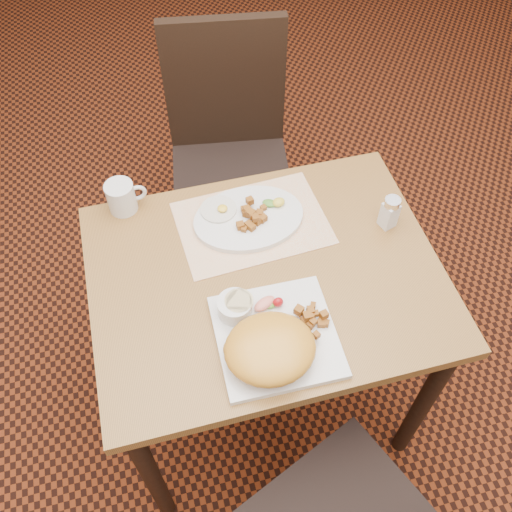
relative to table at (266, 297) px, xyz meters
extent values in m
plane|color=black|center=(0.00, 0.00, -0.64)|extent=(8.00, 8.00, 0.00)
cube|color=olive|center=(0.00, 0.00, 0.09)|extent=(0.90, 0.70, 0.03)
cylinder|color=black|center=(-0.40, -0.30, -0.28)|extent=(0.05, 0.05, 0.71)
cylinder|color=black|center=(0.40, -0.30, -0.28)|extent=(0.05, 0.05, 0.71)
cylinder|color=black|center=(-0.40, 0.30, -0.28)|extent=(0.05, 0.05, 0.71)
cylinder|color=black|center=(0.40, 0.30, -0.28)|extent=(0.05, 0.05, 0.71)
cylinder|color=black|center=(0.14, -0.36, -0.43)|extent=(0.04, 0.04, 0.42)
cube|color=black|center=(0.05, 0.63, -0.19)|extent=(0.48, 0.48, 0.05)
cylinder|color=black|center=(0.26, 0.78, -0.43)|extent=(0.04, 0.04, 0.42)
cylinder|color=black|center=(0.20, 0.43, -0.43)|extent=(0.04, 0.04, 0.42)
cylinder|color=black|center=(-0.10, 0.84, -0.43)|extent=(0.04, 0.04, 0.42)
cylinder|color=black|center=(-0.16, 0.48, -0.43)|extent=(0.04, 0.04, 0.42)
cube|color=black|center=(0.08, 0.83, 0.08)|extent=(0.42, 0.10, 0.50)
cube|color=white|center=(0.01, 0.17, 0.11)|extent=(0.42, 0.30, 0.00)
cube|color=silver|center=(-0.03, -0.19, 0.12)|extent=(0.29, 0.29, 0.02)
ellipsoid|color=gold|center=(-0.06, -0.24, 0.16)|extent=(0.21, 0.19, 0.08)
ellipsoid|color=gold|center=(-0.03, -0.26, 0.14)|extent=(0.08, 0.07, 0.03)
ellipsoid|color=gold|center=(-0.12, -0.21, 0.14)|extent=(0.08, 0.07, 0.03)
cylinder|color=silver|center=(-0.11, -0.10, 0.15)|extent=(0.08, 0.08, 0.05)
cylinder|color=beige|center=(-0.10, -0.10, 0.17)|extent=(0.07, 0.07, 0.01)
ellipsoid|color=#387223|center=(-0.02, -0.10, 0.13)|extent=(0.04, 0.03, 0.01)
ellipsoid|color=red|center=(0.00, -0.11, 0.14)|extent=(0.03, 0.03, 0.03)
ellipsoid|color=#F28C72|center=(-0.03, -0.10, 0.14)|extent=(0.07, 0.05, 0.02)
cylinder|color=white|center=(-0.07, 0.23, 0.13)|extent=(0.10, 0.10, 0.01)
ellipsoid|color=yellow|center=(-0.06, 0.22, 0.14)|extent=(0.03, 0.03, 0.01)
ellipsoid|color=#387223|center=(0.07, 0.21, 0.13)|extent=(0.05, 0.04, 0.01)
ellipsoid|color=yellow|center=(0.09, 0.20, 0.14)|extent=(0.04, 0.04, 0.02)
cube|color=white|center=(0.36, 0.07, 0.15)|extent=(0.05, 0.05, 0.08)
cylinder|color=silver|center=(0.36, 0.07, 0.20)|extent=(0.05, 0.05, 0.02)
cylinder|color=silver|center=(-0.33, 0.32, 0.15)|extent=(0.08, 0.08, 0.09)
torus|color=silver|center=(-0.28, 0.32, 0.16)|extent=(0.05, 0.01, 0.05)
cube|color=#9F5C19|center=(0.05, -0.18, 0.13)|extent=(0.02, 0.02, 0.01)
cube|color=#9F5C19|center=(0.06, -0.17, 0.15)|extent=(0.02, 0.02, 0.02)
cube|color=#9F5C19|center=(0.06, -0.19, 0.15)|extent=(0.02, 0.02, 0.01)
cube|color=#9F5C19|center=(0.07, -0.16, 0.15)|extent=(0.02, 0.02, 0.02)
cube|color=#9F5C19|center=(0.08, -0.17, 0.15)|extent=(0.02, 0.02, 0.01)
cube|color=#9F5C19|center=(0.10, -0.17, 0.13)|extent=(0.02, 0.02, 0.01)
cube|color=#9F5C19|center=(0.08, -0.14, 0.13)|extent=(0.02, 0.02, 0.01)
cube|color=#9F5C19|center=(0.07, -0.16, 0.14)|extent=(0.02, 0.02, 0.02)
cube|color=#9F5C19|center=(0.05, -0.17, 0.13)|extent=(0.02, 0.02, 0.02)
cube|color=#9F5C19|center=(0.08, -0.19, 0.13)|extent=(0.02, 0.02, 0.02)
cube|color=#9F5C19|center=(0.07, -0.15, 0.13)|extent=(0.02, 0.02, 0.02)
cube|color=#9F5C19|center=(0.06, -0.22, 0.15)|extent=(0.02, 0.02, 0.02)
cube|color=#9F5C19|center=(0.09, -0.18, 0.13)|extent=(0.02, 0.02, 0.01)
cube|color=#9F5C19|center=(0.09, -0.19, 0.13)|extent=(0.02, 0.02, 0.02)
cube|color=#9F5C19|center=(0.06, -0.19, 0.13)|extent=(0.02, 0.02, 0.02)
cube|color=#9F5C19|center=(0.01, -0.17, 0.13)|extent=(0.02, 0.02, 0.02)
cube|color=#9F5C19|center=(0.05, -0.17, 0.15)|extent=(0.02, 0.02, 0.02)
cube|color=#9F5C19|center=(0.04, -0.15, 0.15)|extent=(0.03, 0.03, 0.02)
cube|color=#9F5C19|center=(0.09, -0.18, 0.15)|extent=(0.02, 0.02, 0.02)
cube|color=#9F5C19|center=(0.06, -0.16, 0.13)|extent=(0.02, 0.02, 0.02)
cube|color=#9F5C19|center=(0.02, 0.17, 0.14)|extent=(0.02, 0.02, 0.02)
cube|color=#9F5C19|center=(0.01, 0.15, 0.15)|extent=(0.02, 0.02, 0.02)
cube|color=#9F5C19|center=(0.00, 0.19, 0.14)|extent=(0.03, 0.03, 0.02)
cube|color=#9F5C19|center=(-0.02, 0.14, 0.13)|extent=(0.02, 0.02, 0.01)
cube|color=#9F5C19|center=(0.01, 0.17, 0.14)|extent=(0.02, 0.02, 0.02)
cube|color=#9F5C19|center=(-0.03, 0.15, 0.14)|extent=(0.02, 0.02, 0.02)
cube|color=#9F5C19|center=(0.00, 0.19, 0.14)|extent=(0.02, 0.02, 0.02)
cube|color=#9F5C19|center=(0.01, 0.17, 0.15)|extent=(0.02, 0.02, 0.02)
cube|color=#9F5C19|center=(0.02, 0.15, 0.14)|extent=(0.03, 0.03, 0.02)
cube|color=#9F5C19|center=(0.00, 0.19, 0.13)|extent=(0.02, 0.02, 0.01)
cube|color=#9F5C19|center=(0.03, 0.16, 0.14)|extent=(0.03, 0.03, 0.02)
cube|color=#9F5C19|center=(0.03, 0.16, 0.14)|extent=(0.03, 0.03, 0.02)
cube|color=#9F5C19|center=(0.00, 0.14, 0.14)|extent=(0.02, 0.02, 0.02)
cube|color=#9F5C19|center=(0.05, 0.20, 0.13)|extent=(0.02, 0.02, 0.01)
cube|color=#9F5C19|center=(0.03, 0.18, 0.14)|extent=(0.02, 0.03, 0.02)
cube|color=#9F5C19|center=(-0.01, 0.20, 0.14)|extent=(0.02, 0.02, 0.02)
cube|color=#9F5C19|center=(0.03, 0.16, 0.14)|extent=(0.02, 0.02, 0.01)
cube|color=#9F5C19|center=(0.02, 0.17, 0.14)|extent=(0.02, 0.02, 0.02)
cube|color=#9F5C19|center=(-0.01, 0.15, 0.14)|extent=(0.02, 0.02, 0.02)
cube|color=#9F5C19|center=(0.00, 0.17, 0.15)|extent=(0.03, 0.03, 0.02)
cube|color=#9F5C19|center=(0.00, 0.19, 0.15)|extent=(0.02, 0.02, 0.02)
cube|color=#9F5C19|center=(0.01, 0.22, 0.15)|extent=(0.02, 0.02, 0.02)
cube|color=#9F5C19|center=(0.00, 0.20, 0.14)|extent=(0.02, 0.02, 0.02)
cube|color=#9F5C19|center=(0.02, 0.18, 0.14)|extent=(0.03, 0.03, 0.02)
camera|label=1|loc=(-0.24, -0.81, 1.31)|focal=40.00mm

